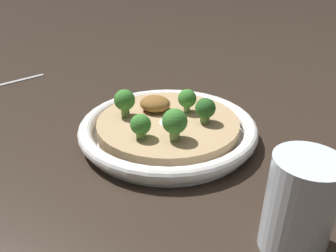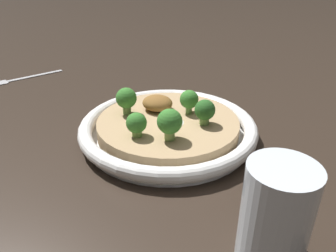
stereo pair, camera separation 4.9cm
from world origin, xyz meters
name	(u,v)px [view 1 (the left image)]	position (x,y,z in m)	size (l,w,h in m)	color
ground_plane	(168,137)	(0.00, 0.00, 0.00)	(6.00, 6.00, 0.00)	#2D231C
risotto_bowl	(168,128)	(0.00, 0.00, 0.02)	(0.27, 0.27, 0.03)	white
cheese_sprinkle	(172,119)	(-0.01, 0.01, 0.04)	(0.04, 0.04, 0.01)	white
crispy_onion_garnish	(155,104)	(0.03, -0.02, 0.04)	(0.05, 0.04, 0.02)	brown
broccoli_left	(205,109)	(-0.05, -0.01, 0.05)	(0.03, 0.03, 0.04)	#668E47
broccoli_back_right	(141,125)	(0.01, 0.06, 0.05)	(0.03, 0.03, 0.03)	#759E4C
broccoli_back	(175,122)	(-0.03, 0.05, 0.06)	(0.03, 0.03, 0.04)	#84A856
broccoli_right	(125,101)	(0.06, 0.01, 0.06)	(0.03, 0.03, 0.04)	#668E47
broccoli_front	(187,99)	(-0.02, -0.04, 0.05)	(0.03, 0.03, 0.04)	#668E47
drinking_glass	(299,206)	(-0.19, 0.15, 0.05)	(0.06, 0.06, 0.10)	silver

